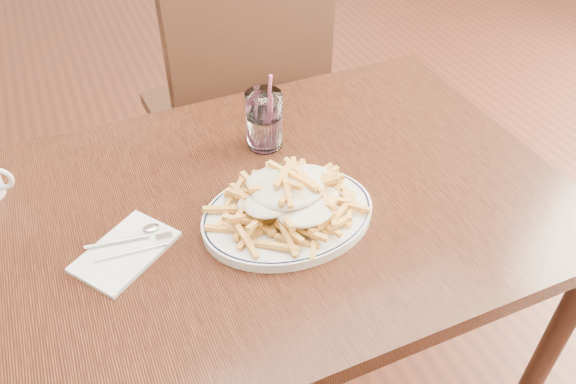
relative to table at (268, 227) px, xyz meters
name	(u,v)px	position (x,y,z in m)	size (l,w,h in m)	color
table	(268,227)	(0.00, 0.00, 0.00)	(1.20, 0.80, 0.75)	black
chair_far	(240,104)	(0.16, 0.62, -0.10)	(0.50, 0.50, 1.01)	black
fries_plate	(288,215)	(0.01, -0.07, 0.09)	(0.39, 0.36, 0.02)	white
loaded_fries	(288,195)	(0.01, -0.07, 0.14)	(0.30, 0.26, 0.08)	gold
napkin	(126,252)	(-0.29, -0.04, 0.08)	(0.18, 0.11, 0.01)	white
cutlery	(124,247)	(-0.29, -0.03, 0.09)	(0.16, 0.06, 0.01)	silver
water_glass	(264,123)	(0.06, 0.17, 0.14)	(0.08, 0.08, 0.18)	white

